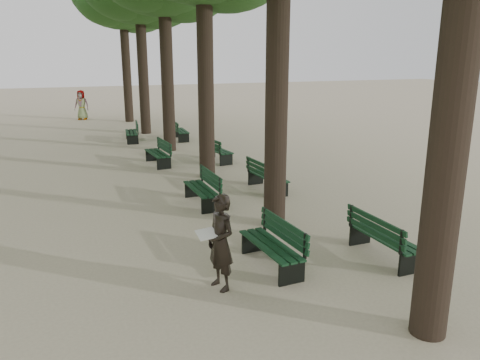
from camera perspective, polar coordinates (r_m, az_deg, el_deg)
name	(u,v)px	position (r m, az deg, el deg)	size (l,w,h in m)	color
ground	(275,291)	(8.37, 4.27, -13.32)	(120.00, 120.00, 0.00)	#B7AA8B
bench_left_0	(271,254)	(9.12, 3.81, -8.94)	(0.62, 1.81, 0.92)	black
bench_left_1	(202,195)	(12.84, -4.69, -1.83)	(0.59, 1.81, 0.92)	black
bench_left_2	(158,158)	(17.74, -9.99, 2.68)	(0.66, 1.83, 0.92)	black
bench_left_3	(132,136)	(22.95, -13.05, 5.27)	(0.81, 1.86, 0.92)	black
bench_right_0	(384,245)	(9.90, 17.12, -7.64)	(0.60, 1.81, 0.92)	black
bench_right_1	(267,182)	(14.15, 3.36, -0.22)	(0.63, 1.82, 0.92)	black
bench_right_2	(217,154)	(18.10, -2.78, 3.13)	(0.72, 1.84, 0.92)	black
bench_right_3	(181,134)	(23.01, -7.27, 5.55)	(0.71, 1.84, 0.92)	black
man_with_map	(221,242)	(8.10, -2.38, -7.62)	(0.69, 0.75, 1.71)	black
pedestrian_d	(82,105)	(31.89, -18.75, 8.67)	(0.91, 0.37, 1.87)	#262628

